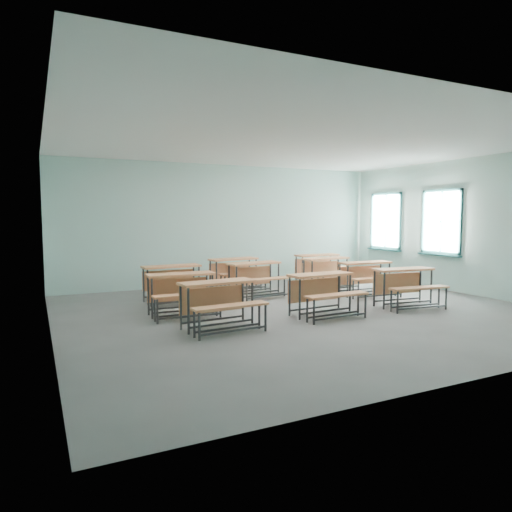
# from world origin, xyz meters

# --- Properties ---
(room) EXTENTS (9.04, 8.04, 3.24)m
(room) POSITION_xyz_m (0.08, 0.03, 1.60)
(room) COLOR slate
(room) RESTS_ON ground
(desk_unit_r0c0) EXTENTS (1.30, 0.92, 0.78)m
(desk_unit_r0c0) POSITION_xyz_m (-2.00, -0.58, 0.52)
(desk_unit_r0c0) COLOR #C97648
(desk_unit_r0c0) RESTS_ON ground
(desk_unit_r0c1) EXTENTS (1.28, 0.89, 0.78)m
(desk_unit_r0c1) POSITION_xyz_m (0.09, -0.49, 0.52)
(desk_unit_r0c1) COLOR #C97648
(desk_unit_r0c1) RESTS_ON ground
(desk_unit_r0c2) EXTENTS (1.33, 0.97, 0.78)m
(desk_unit_r0c2) POSITION_xyz_m (2.07, -0.54, 0.52)
(desk_unit_r0c2) COLOR #C97648
(desk_unit_r0c2) RESTS_ON ground
(desk_unit_r1c0) EXTENTS (1.27, 0.87, 0.78)m
(desk_unit_r1c0) POSITION_xyz_m (-2.25, 0.68, 0.52)
(desk_unit_r1c0) COLOR #C97648
(desk_unit_r1c0) RESTS_ON ground
(desk_unit_r1c2) EXTENTS (1.31, 0.93, 0.78)m
(desk_unit_r1c2) POSITION_xyz_m (2.23, 0.86, 0.52)
(desk_unit_r1c2) COLOR #C97648
(desk_unit_r1c2) RESTS_ON ground
(desk_unit_r2c0) EXTENTS (1.29, 0.90, 0.78)m
(desk_unit_r2c0) POSITION_xyz_m (-2.02, 2.08, 0.52)
(desk_unit_r2c0) COLOR #C97648
(desk_unit_r2c0) RESTS_ON ground
(desk_unit_r2c1) EXTENTS (1.34, 0.98, 0.78)m
(desk_unit_r2c1) POSITION_xyz_m (-0.13, 1.86, 0.52)
(desk_unit_r2c1) COLOR #C97648
(desk_unit_r2c1) RESTS_ON ground
(desk_unit_r2c2) EXTENTS (1.32, 0.94, 0.78)m
(desk_unit_r2c2) POSITION_xyz_m (2.03, 2.12, 0.52)
(desk_unit_r2c2) COLOR #C97648
(desk_unit_r2c2) RESTS_ON ground
(desk_unit_r3c1) EXTENTS (1.33, 0.97, 0.78)m
(desk_unit_r3c1) POSITION_xyz_m (-0.16, 3.01, 0.52)
(desk_unit_r3c1) COLOR #C97648
(desk_unit_r3c1) RESTS_ON ground
(desk_unit_r3c2) EXTENTS (1.25, 0.84, 0.78)m
(desk_unit_r3c2) POSITION_xyz_m (2.37, 3.05, 0.52)
(desk_unit_r3c2) COLOR #C97648
(desk_unit_r3c2) RESTS_ON ground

